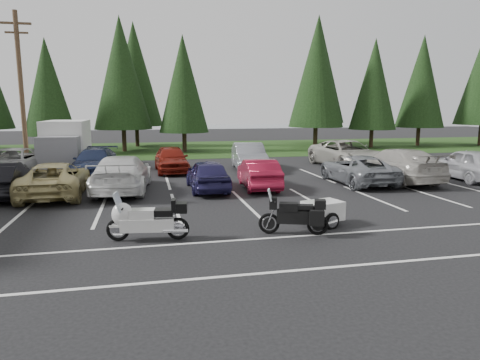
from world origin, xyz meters
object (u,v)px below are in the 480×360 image
car_near_2 (55,179)px  car_far_4 (347,154)px  car_near_6 (357,169)px  car_far_0 (11,163)px  car_near_5 (259,173)px  car_far_2 (171,159)px  box_truck (64,145)px  adventure_motorcycle (294,212)px  utility_pole (21,90)px  car_near_4 (208,175)px  cargo_trailer (323,213)px  car_near_1 (1,180)px  car_far_3 (249,157)px  touring_motorcycle (148,216)px  car_near_8 (468,164)px  car_near_7 (397,165)px  car_near_3 (122,174)px  car_far_1 (95,162)px

car_near_2 → car_far_4: (16.05, 5.64, 0.12)m
car_near_6 → car_far_0: car_far_0 is taller
car_near_5 → car_far_2: bearing=-54.8°
box_truck → adventure_motorcycle: 18.15m
utility_pole → car_near_4: utility_pole is taller
cargo_trailer → car_near_2: bearing=128.0°
car_near_1 → cargo_trailer: car_near_1 is taller
box_truck → car_far_3: bearing=-13.7°
cargo_trailer → car_far_4: bearing=44.9°
car_near_2 → adventure_motorcycle: bearing=135.8°
car_far_3 → cargo_trailer: size_ratio=2.83×
car_near_1 → cargo_trailer: size_ratio=2.62×
car_near_4 → touring_motorcycle: car_near_4 is taller
car_near_6 → car_far_0: 17.99m
box_truck → car_near_6: box_truck is taller
car_near_1 → car_near_6: (16.02, -0.10, -0.04)m
car_near_5 → car_far_0: (-12.09, 5.62, 0.09)m
car_near_8 → cargo_trailer: 12.58m
car_near_2 → car_far_3: car_far_3 is taller
car_near_7 → touring_motorcycle: size_ratio=2.27×
car_far_2 → car_near_3: bearing=-116.1°
car_near_1 → car_far_2: bearing=-147.2°
car_near_1 → car_far_1: (3.14, 5.26, -0.01)m
car_near_7 → car_near_5: bearing=-0.1°
car_near_8 → box_truck: bearing=-20.2°
car_near_7 → adventure_motorcycle: (-8.20, -7.68, -0.15)m
car_near_1 → car_near_8: 22.07m
car_far_0 → cargo_trailer: (12.42, -12.26, -0.38)m
car_near_1 → box_truck: bearing=-103.0°
car_near_1 → car_near_7: (18.26, 0.04, 0.10)m
car_far_1 → car_near_4: bearing=-40.7°
car_near_3 → box_truck: bearing=-60.1°
utility_pole → touring_motorcycle: utility_pole is taller
box_truck → adventure_motorcycle: box_truck is taller
car_near_1 → car_near_2: 2.15m
car_near_3 → car_far_2: (2.49, 5.50, -0.05)m
car_far_2 → touring_motorcycle: (-1.43, -13.02, -0.05)m
box_truck → car_near_3: 8.78m
car_near_8 → car_near_7: bearing=-5.1°
car_near_4 → car_far_3: 6.71m
car_near_5 → adventure_motorcycle: 7.42m
car_far_1 → car_far_2: size_ratio=1.14×
box_truck → car_far_2: box_truck is taller
car_far_1 → car_near_1: bearing=-115.9°
car_far_1 → adventure_motorcycle: bearing=-56.8°
car_near_4 → car_near_7: (9.68, 0.37, 0.13)m
car_near_6 → touring_motorcycle: touring_motorcycle is taller
car_near_6 → car_far_3: 6.96m
car_near_8 → car_far_4: car_far_4 is taller
car_near_2 → utility_pole: bearing=-70.1°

